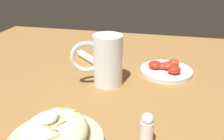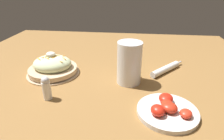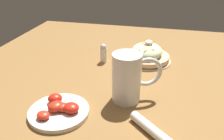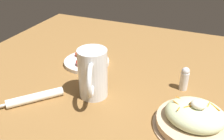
{
  "view_description": "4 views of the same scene",
  "coord_description": "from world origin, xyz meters",
  "px_view_note": "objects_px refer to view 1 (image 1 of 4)",
  "views": [
    {
      "loc": [
        -0.57,
        -0.18,
        0.37
      ],
      "look_at": [
        0.07,
        -0.03,
        0.07
      ],
      "focal_mm": 38.86,
      "sensor_mm": 36.0,
      "label": 1
    },
    {
      "loc": [
        0.13,
        -0.67,
        0.37
      ],
      "look_at": [
        0.05,
        -0.05,
        0.07
      ],
      "focal_mm": 30.66,
      "sensor_mm": 36.0,
      "label": 2
    },
    {
      "loc": [
        0.75,
        0.09,
        0.44
      ],
      "look_at": [
        0.03,
        -0.08,
        0.06
      ],
      "focal_mm": 37.41,
      "sensor_mm": 36.0,
      "label": 3
    },
    {
      "loc": [
        -0.2,
        0.58,
        0.48
      ],
      "look_at": [
        0.07,
        -0.07,
        0.07
      ],
      "focal_mm": 39.82,
      "sensor_mm": 36.0,
      "label": 4
    }
  ],
  "objects_px": {
    "salad_plate": "(55,138)",
    "tomato_plate": "(166,69)",
    "beer_mug": "(107,63)",
    "napkin_roll": "(91,59)",
    "salt_shaker": "(147,130)"
  },
  "relations": [
    {
      "from": "salad_plate",
      "to": "tomato_plate",
      "type": "height_order",
      "value": "salad_plate"
    },
    {
      "from": "salad_plate",
      "to": "beer_mug",
      "type": "xyz_separation_m",
      "value": [
        0.32,
        -0.03,
        0.04
      ]
    },
    {
      "from": "napkin_roll",
      "to": "salad_plate",
      "type": "bearing_deg",
      "value": -171.46
    },
    {
      "from": "beer_mug",
      "to": "tomato_plate",
      "type": "distance_m",
      "value": 0.23
    },
    {
      "from": "beer_mug",
      "to": "napkin_roll",
      "type": "bearing_deg",
      "value": 33.01
    },
    {
      "from": "salad_plate",
      "to": "tomato_plate",
      "type": "bearing_deg",
      "value": -25.97
    },
    {
      "from": "salad_plate",
      "to": "napkin_roll",
      "type": "xyz_separation_m",
      "value": [
        0.47,
        0.07,
        -0.02
      ]
    },
    {
      "from": "salad_plate",
      "to": "napkin_roll",
      "type": "height_order",
      "value": "salad_plate"
    },
    {
      "from": "beer_mug",
      "to": "napkin_roll",
      "type": "xyz_separation_m",
      "value": [
        0.16,
        0.1,
        -0.06
      ]
    },
    {
      "from": "beer_mug",
      "to": "tomato_plate",
      "type": "bearing_deg",
      "value": -56.16
    },
    {
      "from": "beer_mug",
      "to": "salt_shaker",
      "type": "distance_m",
      "value": 0.31
    },
    {
      "from": "napkin_roll",
      "to": "salt_shaker",
      "type": "distance_m",
      "value": 0.49
    },
    {
      "from": "salad_plate",
      "to": "napkin_roll",
      "type": "distance_m",
      "value": 0.48
    },
    {
      "from": "tomato_plate",
      "to": "salt_shaker",
      "type": "bearing_deg",
      "value": 175.07
    },
    {
      "from": "tomato_plate",
      "to": "beer_mug",
      "type": "bearing_deg",
      "value": 123.84
    }
  ]
}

